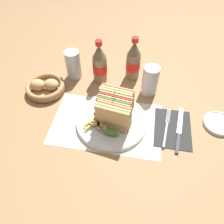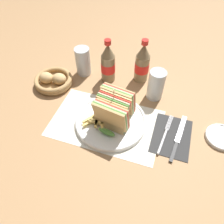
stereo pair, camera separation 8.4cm
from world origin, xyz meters
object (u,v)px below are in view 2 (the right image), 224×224
Objects in this scene: club_sandwich at (114,109)px; side_saucer at (222,137)px; coke_bottle_far at (142,64)px; glass_near at (156,85)px; plate_main at (110,121)px; bread_basket at (53,80)px; knife at (178,138)px; glass_far at (83,61)px; coke_bottle_near at (108,64)px; fork at (164,137)px.

club_sandwich reaches higher than side_saucer.
coke_bottle_far is 1.55× the size of glass_near.
plate_main is 2.32× the size of side_saucer.
club_sandwich is 1.08× the size of bread_basket.
knife is at bearing -53.48° from coke_bottle_far.
glass_far is at bearing 133.14° from club_sandwich.
side_saucer is at bearing 7.85° from club_sandwich.
knife is 1.08× the size of coke_bottle_near.
club_sandwich is at bearing -177.65° from fork.
side_saucer is at bearing 8.08° from plate_main.
glass_near is (0.13, 0.20, 0.06)m from plate_main.
glass_near reaches higher than knife.
coke_bottle_near is 0.54m from side_saucer.
side_saucer is at bearing -19.93° from coke_bottle_near.
coke_bottle_near is at bearing 146.59° from fork.
coke_bottle_near is 0.23m from glass_near.
knife is at bearing -160.61° from side_saucer.
fork is at bearing -14.90° from bread_basket.
glass_near is at bearing 8.58° from bread_basket.
coke_bottle_near is 0.26m from bread_basket.
side_saucer is (0.41, 0.06, -0.00)m from plate_main.
glass_far is at bearing 159.28° from knife.
coke_bottle_far is at bearing 132.88° from knife.
club_sandwich is at bearing -97.44° from coke_bottle_far.
plate_main is at bearing -171.92° from side_saucer.
fork is at bearing -2.80° from plate_main.
glass_near is 1.11× the size of side_saucer.
bread_basket is (-0.33, 0.13, -0.06)m from club_sandwich.
bread_basket is at bearing -156.41° from coke_bottle_far.
plate_main is at bearing -22.36° from bread_basket.
glass_near is (0.08, -0.09, -0.02)m from coke_bottle_far.
glass_near is 1.00× the size of glass_far.
fork is 0.35m from coke_bottle_far.
club_sandwich is 0.41m from side_saucer.
club_sandwich is 0.29m from coke_bottle_far.
side_saucer reaches higher than knife.
side_saucer is (0.36, -0.23, -0.08)m from coke_bottle_far.
glass_far is (-0.23, 0.25, -0.01)m from club_sandwich.
plate_main is 0.30m from coke_bottle_far.
coke_bottle_far is 0.44m from side_saucer.
bread_basket is (-0.45, -0.07, -0.04)m from glass_near.
knife is 0.54m from glass_far.
coke_bottle_far is 0.40m from bread_basket.
glass_near reaches higher than bread_basket.
coke_bottle_near is 1.55× the size of glass_near.
glass_near is 0.35m from glass_far.
knife is at bearing 0.37° from club_sandwich.
coke_bottle_near is (-0.35, 0.24, 0.08)m from knife.
glass_near is at bearing -8.54° from glass_far.
glass_far is at bearing -171.63° from coke_bottle_far.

